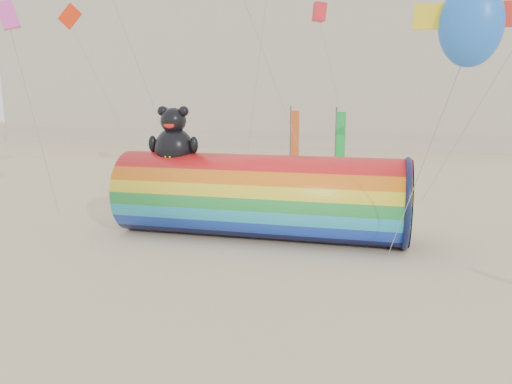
# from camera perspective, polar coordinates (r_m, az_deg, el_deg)

# --- Properties ---
(ground) EXTENTS (160.00, 160.00, 0.00)m
(ground) POSITION_cam_1_polar(r_m,az_deg,el_deg) (17.74, -2.78, -8.46)
(ground) COLOR #CCB58C
(ground) RESTS_ON ground
(hotel_building) EXTENTS (60.40, 15.40, 20.60)m
(hotel_building) POSITION_cam_1_polar(r_m,az_deg,el_deg) (64.36, -1.17, 14.93)
(hotel_building) COLOR #B7AD99
(hotel_building) RESTS_ON ground
(windsock_assembly) EXTENTS (12.03, 3.67, 5.55)m
(windsock_assembly) POSITION_cam_1_polar(r_m,az_deg,el_deg) (20.83, 0.41, -0.25)
(windsock_assembly) COLOR red
(windsock_assembly) RESTS_ON ground
(festival_banners) EXTENTS (10.48, 5.30, 5.20)m
(festival_banners) POSITION_cam_1_polar(r_m,az_deg,el_deg) (31.97, 1.58, 5.13)
(festival_banners) COLOR #59595E
(festival_banners) RESTS_ON ground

